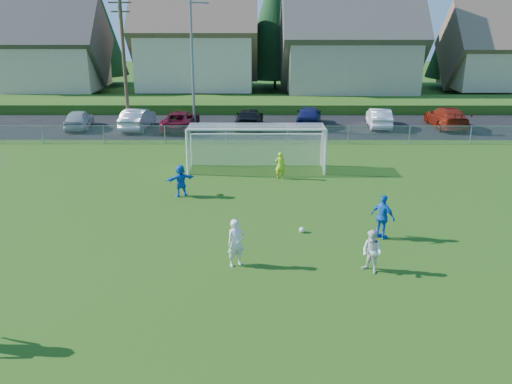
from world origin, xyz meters
TOP-DOWN VIEW (x-y plane):
  - ground at (0.00, 0.00)m, footprint 160.00×160.00m
  - asphalt_lot at (0.00, 27.50)m, footprint 60.00×60.00m
  - grass_embankment at (0.00, 35.00)m, footprint 70.00×6.00m
  - soccer_ball at (1.82, 7.14)m, footprint 0.22×0.22m
  - player_white_a at (-0.68, 4.24)m, footprint 0.73×0.64m
  - player_white_b at (3.87, 3.75)m, footprint 0.91×0.92m
  - player_blue_a at (4.85, 6.59)m, footprint 1.03×1.02m
  - player_blue_b at (-3.55, 11.53)m, footprint 1.47×1.05m
  - goalkeeper at (1.24, 14.31)m, footprint 0.55×0.38m
  - car_a at (-13.08, 26.63)m, footprint 2.08×4.23m
  - car_b at (-8.71, 26.45)m, footprint 1.94×4.70m
  - car_c at (-5.54, 26.23)m, footprint 2.46×5.08m
  - car_d at (-0.55, 26.86)m, footprint 2.16×4.93m
  - car_e at (3.92, 27.74)m, footprint 2.35×4.65m
  - car_f at (9.10, 27.16)m, footprint 1.86×4.41m
  - car_g at (14.07, 27.07)m, footprint 2.15×5.24m
  - soccer_goal at (0.00, 16.05)m, footprint 7.42×1.90m
  - chainlink_fence at (0.00, 22.00)m, footprint 52.06×0.06m
  - streetlight at (-4.45, 26.00)m, footprint 1.38×0.18m
  - utility_pole at (-9.50, 27.00)m, footprint 1.60×0.26m
  - houses_row at (1.97, 42.46)m, footprint 53.90×11.45m
  - tree_row at (1.04, 48.74)m, footprint 65.98×12.36m

SIDE VIEW (x-z plane):
  - ground at x=0.00m, z-range 0.00..0.00m
  - asphalt_lot at x=0.00m, z-range 0.01..0.01m
  - soccer_ball at x=1.82m, z-range 0.00..0.22m
  - grass_embankment at x=0.00m, z-range 0.00..0.80m
  - chainlink_fence at x=0.00m, z-range 0.03..1.23m
  - car_a at x=-13.08m, z-range 0.00..1.39m
  - car_c at x=-5.54m, z-range 0.00..1.39m
  - car_d at x=-0.55m, z-range 0.00..1.41m
  - car_f at x=9.10m, z-range 0.00..1.41m
  - goalkeeper at x=1.24m, z-range 0.00..1.42m
  - player_white_b at x=3.87m, z-range 0.00..1.49m
  - car_b at x=-8.71m, z-range 0.00..1.51m
  - car_e at x=3.92m, z-range 0.00..1.52m
  - car_g at x=14.07m, z-range 0.00..1.52m
  - player_blue_b at x=-3.55m, z-range 0.00..1.53m
  - player_white_a at x=-0.68m, z-range 0.00..1.68m
  - player_blue_a at x=4.85m, z-range 0.00..1.75m
  - soccer_goal at x=0.00m, z-range 0.38..2.88m
  - streetlight at x=-4.45m, z-range 0.34..9.34m
  - utility_pole at x=-9.50m, z-range 0.15..10.15m
  - tree_row at x=1.04m, z-range 0.01..13.81m
  - houses_row at x=1.97m, z-range 0.69..13.97m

